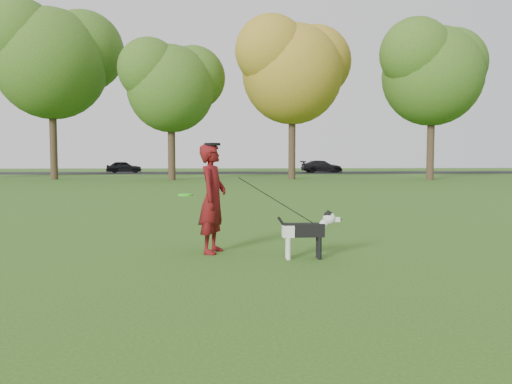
{
  "coord_description": "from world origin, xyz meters",
  "views": [
    {
      "loc": [
        -0.46,
        -7.23,
        1.48
      ],
      "look_at": [
        -0.01,
        0.4,
        0.95
      ],
      "focal_mm": 35.0,
      "sensor_mm": 36.0,
      "label": 1
    }
  ],
  "objects": [
    {
      "name": "tree_row",
      "position": [
        -1.43,
        26.07,
        7.41
      ],
      "size": [
        51.74,
        8.86,
        12.01
      ],
      "color": "#38281C",
      "rests_on": "ground"
    },
    {
      "name": "car_left",
      "position": [
        -10.01,
        40.0,
        0.57
      ],
      "size": [
        3.46,
        2.07,
        1.1
      ],
      "primitive_type": "imported",
      "rotation": [
        0.0,
        0.0,
        1.82
      ],
      "color": "black",
      "rests_on": "road"
    },
    {
      "name": "road",
      "position": [
        0.0,
        40.0,
        0.01
      ],
      "size": [
        120.0,
        7.0,
        0.02
      ],
      "primitive_type": "cube",
      "color": "black",
      "rests_on": "ground"
    },
    {
      "name": "dog",
      "position": [
        0.73,
        -0.08,
        0.44
      ],
      "size": [
        0.95,
        0.19,
        0.72
      ],
      "color": "black",
      "rests_on": "ground"
    },
    {
      "name": "man",
      "position": [
        -0.67,
        0.47,
        0.85
      ],
      "size": [
        0.56,
        0.71,
        1.69
      ],
      "primitive_type": "imported",
      "rotation": [
        0.0,
        0.0,
        1.29
      ],
      "color": "#550C0C",
      "rests_on": "ground"
    },
    {
      "name": "ground",
      "position": [
        0.0,
        0.0,
        0.0
      ],
      "size": [
        120.0,
        120.0,
        0.0
      ],
      "primitive_type": "plane",
      "color": "#285116",
      "rests_on": "ground"
    },
    {
      "name": "car_right",
      "position": [
        8.67,
        40.0,
        0.6
      ],
      "size": [
        4.13,
        2.02,
        1.16
      ],
      "primitive_type": "imported",
      "rotation": [
        0.0,
        0.0,
        1.67
      ],
      "color": "black",
      "rests_on": "road"
    },
    {
      "name": "man_held_items",
      "position": [
        0.29,
        0.17,
        0.83
      ],
      "size": [
        2.06,
        0.67,
        1.22
      ],
      "color": "#30E21C",
      "rests_on": "ground"
    }
  ]
}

